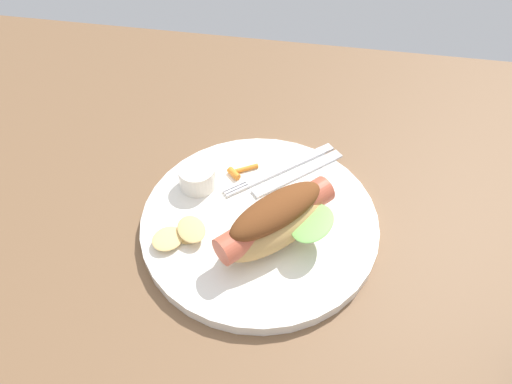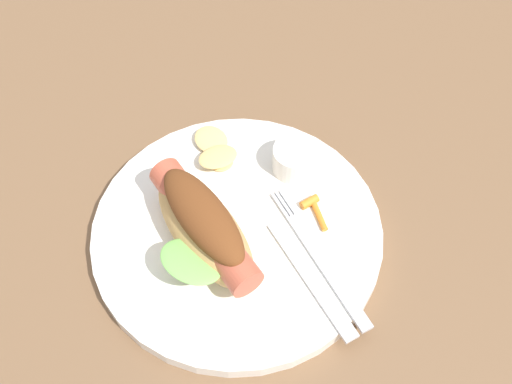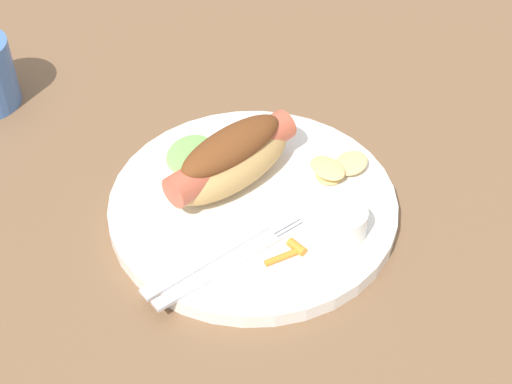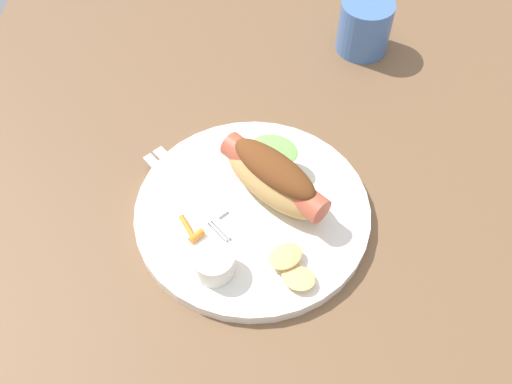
{
  "view_description": "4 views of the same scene",
  "coord_description": "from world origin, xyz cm",
  "px_view_note": "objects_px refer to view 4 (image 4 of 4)",
  "views": [
    {
      "loc": [
        7.27,
        -32.52,
        45.9
      ],
      "look_at": [
        1.0,
        3.82,
        4.63
      ],
      "focal_mm": 33.28,
      "sensor_mm": 36.0,
      "label": 1
    },
    {
      "loc": [
        32.33,
        11.64,
        53.88
      ],
      "look_at": [
        0.08,
        4.0,
        6.14
      ],
      "focal_mm": 44.15,
      "sensor_mm": 36.0,
      "label": 2
    },
    {
      "loc": [
        -1.94,
        57.1,
        55.28
      ],
      "look_at": [
        1.29,
        3.53,
        3.74
      ],
      "focal_mm": 54.92,
      "sensor_mm": 36.0,
      "label": 3
    },
    {
      "loc": [
        -36.84,
        1.09,
        56.96
      ],
      "look_at": [
        1.9,
        2.05,
        4.46
      ],
      "focal_mm": 39.41,
      "sensor_mm": 36.0,
      "label": 4
    }
  ],
  "objects_px": {
    "hot_dog": "(270,177)",
    "knife": "(189,181)",
    "carrot_garnish": "(192,232)",
    "drinking_cup": "(365,27)",
    "plate": "(252,211)",
    "chips_pile": "(290,266)",
    "sauce_ramekin": "(214,264)",
    "fork": "(183,195)"
  },
  "relations": [
    {
      "from": "sauce_ramekin",
      "to": "knife",
      "type": "bearing_deg",
      "value": 18.22
    },
    {
      "from": "hot_dog",
      "to": "knife",
      "type": "xyz_separation_m",
      "value": [
        0.01,
        0.1,
        -0.03
      ]
    },
    {
      "from": "sauce_ramekin",
      "to": "carrot_garnish",
      "type": "bearing_deg",
      "value": 31.65
    },
    {
      "from": "drinking_cup",
      "to": "carrot_garnish",
      "type": "bearing_deg",
      "value": 147.39
    },
    {
      "from": "sauce_ramekin",
      "to": "hot_dog",
      "type": "bearing_deg",
      "value": -29.03
    },
    {
      "from": "sauce_ramekin",
      "to": "fork",
      "type": "height_order",
      "value": "sauce_ramekin"
    },
    {
      "from": "plate",
      "to": "hot_dog",
      "type": "distance_m",
      "value": 0.05
    },
    {
      "from": "knife",
      "to": "sauce_ramekin",
      "type": "bearing_deg",
      "value": -24.47
    },
    {
      "from": "knife",
      "to": "carrot_garnish",
      "type": "distance_m",
      "value": 0.08
    },
    {
      "from": "chips_pile",
      "to": "sauce_ramekin",
      "type": "bearing_deg",
      "value": 92.28
    },
    {
      "from": "fork",
      "to": "carrot_garnish",
      "type": "xyz_separation_m",
      "value": [
        -0.05,
        -0.02,
        0.0
      ]
    },
    {
      "from": "knife",
      "to": "drinking_cup",
      "type": "height_order",
      "value": "drinking_cup"
    },
    {
      "from": "plate",
      "to": "fork",
      "type": "height_order",
      "value": "fork"
    },
    {
      "from": "hot_dog",
      "to": "drinking_cup",
      "type": "xyz_separation_m",
      "value": [
        0.3,
        -0.14,
        -0.01
      ]
    },
    {
      "from": "knife",
      "to": "drinking_cup",
      "type": "relative_size",
      "value": 1.71
    },
    {
      "from": "carrot_garnish",
      "to": "drinking_cup",
      "type": "relative_size",
      "value": 0.49
    },
    {
      "from": "chips_pile",
      "to": "drinking_cup",
      "type": "xyz_separation_m",
      "value": [
        0.4,
        -0.12,
        0.02
      ]
    },
    {
      "from": "hot_dog",
      "to": "fork",
      "type": "relative_size",
      "value": 1.08
    },
    {
      "from": "sauce_ramekin",
      "to": "drinking_cup",
      "type": "distance_m",
      "value": 0.45
    },
    {
      "from": "plate",
      "to": "drinking_cup",
      "type": "distance_m",
      "value": 0.36
    },
    {
      "from": "fork",
      "to": "plate",
      "type": "bearing_deg",
      "value": 38.0
    },
    {
      "from": "sauce_ramekin",
      "to": "chips_pile",
      "type": "bearing_deg",
      "value": -87.72
    },
    {
      "from": "fork",
      "to": "hot_dog",
      "type": "bearing_deg",
      "value": 52.51
    },
    {
      "from": "plate",
      "to": "chips_pile",
      "type": "bearing_deg",
      "value": -151.93
    },
    {
      "from": "chips_pile",
      "to": "hot_dog",
      "type": "bearing_deg",
      "value": 12.37
    },
    {
      "from": "sauce_ramekin",
      "to": "carrot_garnish",
      "type": "relative_size",
      "value": 1.17
    },
    {
      "from": "chips_pile",
      "to": "carrot_garnish",
      "type": "distance_m",
      "value": 0.12
    },
    {
      "from": "hot_dog",
      "to": "carrot_garnish",
      "type": "distance_m",
      "value": 0.11
    },
    {
      "from": "sauce_ramekin",
      "to": "carrot_garnish",
      "type": "height_order",
      "value": "sauce_ramekin"
    },
    {
      "from": "drinking_cup",
      "to": "hot_dog",
      "type": "bearing_deg",
      "value": 154.86
    },
    {
      "from": "plate",
      "to": "chips_pile",
      "type": "height_order",
      "value": "chips_pile"
    },
    {
      "from": "fork",
      "to": "knife",
      "type": "xyz_separation_m",
      "value": [
        0.02,
        -0.01,
        -0.0
      ]
    },
    {
      "from": "drinking_cup",
      "to": "sauce_ramekin",
      "type": "bearing_deg",
      "value": 153.79
    },
    {
      "from": "drinking_cup",
      "to": "plate",
      "type": "bearing_deg",
      "value": 153.43
    },
    {
      "from": "sauce_ramekin",
      "to": "plate",
      "type": "bearing_deg",
      "value": -24.84
    },
    {
      "from": "fork",
      "to": "drinking_cup",
      "type": "relative_size",
      "value": 1.67
    },
    {
      "from": "chips_pile",
      "to": "knife",
      "type": "bearing_deg",
      "value": 46.0
    },
    {
      "from": "sauce_ramekin",
      "to": "knife",
      "type": "height_order",
      "value": "sauce_ramekin"
    },
    {
      "from": "plate",
      "to": "hot_dog",
      "type": "relative_size",
      "value": 1.98
    },
    {
      "from": "sauce_ramekin",
      "to": "knife",
      "type": "relative_size",
      "value": 0.34
    },
    {
      "from": "hot_dog",
      "to": "knife",
      "type": "distance_m",
      "value": 0.11
    },
    {
      "from": "sauce_ramekin",
      "to": "chips_pile",
      "type": "relative_size",
      "value": 0.63
    }
  ]
}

